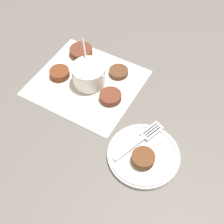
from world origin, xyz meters
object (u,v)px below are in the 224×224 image
Objects in this scene: serving_plate at (144,155)px; fork at (143,137)px; fritter_on_plate at (143,158)px; sauce_bowl at (89,75)px.

fork reaches higher than serving_plate.
sauce_bowl is at bearing 148.61° from fritter_on_plate.
serving_plate is at bearing -60.55° from fork.
fritter_on_plate is at bearing -63.28° from fork.
fritter_on_plate is (0.26, -0.16, -0.01)m from sauce_bowl.
sauce_bowl reaches higher than serving_plate.
sauce_bowl is 0.60× the size of serving_plate.
serving_plate is 3.16× the size of fritter_on_plate.
sauce_bowl is at bearing 156.13° from fork.
fork is (-0.03, 0.06, -0.01)m from fritter_on_plate.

